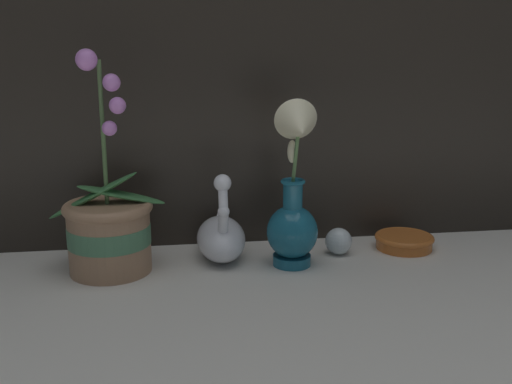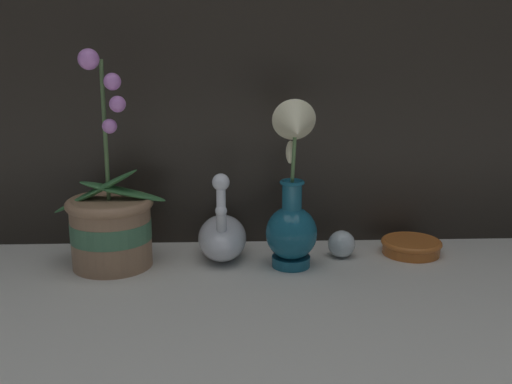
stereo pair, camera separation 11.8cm
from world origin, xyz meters
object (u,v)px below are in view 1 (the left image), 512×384
at_px(amber_dish, 404,240).
at_px(swan_figurine, 221,235).
at_px(orchid_potted_plant, 109,228).
at_px(blue_vase, 294,206).
at_px(glass_sphere, 339,241).

bearing_deg(amber_dish, swan_figurine, -178.83).
bearing_deg(orchid_potted_plant, blue_vase, -4.53).
bearing_deg(swan_figurine, blue_vase, -25.66).
bearing_deg(orchid_potted_plant, amber_dish, 4.27).
bearing_deg(blue_vase, amber_dish, 15.89).
relative_size(blue_vase, glass_sphere, 5.91).
xyz_separation_m(orchid_potted_plant, swan_figurine, (0.22, 0.04, -0.04)).
height_order(orchid_potted_plant, amber_dish, orchid_potted_plant).
bearing_deg(swan_figurine, glass_sphere, -1.49).
distance_m(blue_vase, amber_dish, 0.29).
bearing_deg(blue_vase, glass_sphere, 28.51).
relative_size(swan_figurine, glass_sphere, 3.38).
height_order(blue_vase, amber_dish, blue_vase).
bearing_deg(glass_sphere, amber_dish, 5.52).
relative_size(swan_figurine, blue_vase, 0.57).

